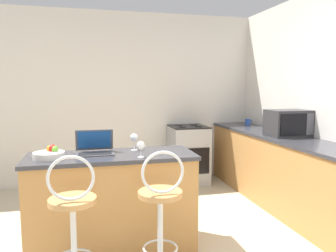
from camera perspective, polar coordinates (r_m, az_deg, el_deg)
wall_back at (r=5.10m, az=-7.29°, el=4.78°), size 12.00×0.06×2.60m
breakfast_bar at (r=3.09m, az=-9.62°, el=-12.93°), size 1.48×0.58×0.89m
counter_right at (r=4.25m, az=19.91°, el=-7.71°), size 0.59×3.29×0.89m
bar_stool_near at (r=2.55m, az=-16.17°, el=-16.52°), size 0.40×0.40×1.03m
bar_stool_far at (r=2.60m, az=-1.28°, el=-15.76°), size 0.40×0.40×1.03m
laptop at (r=3.03m, az=-12.64°, el=-3.68°), size 0.34×0.25×0.21m
microwave at (r=4.22m, az=20.21°, el=0.49°), size 0.49×0.35×0.32m
stove_range at (r=5.07m, az=3.56°, el=-4.96°), size 0.55×0.57×0.89m
wine_glass_tall at (r=3.10m, az=-5.94°, el=-2.12°), size 0.07×0.07×0.16m
fruit_bowl at (r=2.93m, az=-19.94°, el=-4.63°), size 0.26×0.26×0.11m
mug_blue at (r=5.27m, az=13.73°, el=0.71°), size 0.10×0.08×0.10m
wine_glass_short at (r=2.79m, az=-4.76°, el=-3.48°), size 0.07×0.07×0.14m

